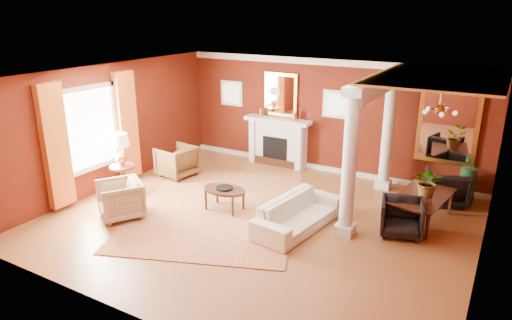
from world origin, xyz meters
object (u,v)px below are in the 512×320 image
Objects in this scene: dining_table at (423,201)px; sofa at (299,209)px; armchair_leopard at (177,160)px; coffee_table at (224,191)px; armchair_stripe at (120,198)px; side_table at (121,154)px.

sofa is at bearing 134.28° from dining_table.
armchair_leopard is at bearing 82.38° from sofa.
dining_table reaches higher than coffee_table.
armchair_stripe is (0.55, -2.47, -0.01)m from armchair_leopard.
armchair_leopard is 0.54× the size of dining_table.
armchair_stripe is at bearing 120.28° from sofa.
coffee_table is 4.02m from dining_table.
coffee_table is at bearing 119.96° from dining_table.
armchair_leopard is 1.62m from side_table.
armchair_leopard is 0.61× the size of side_table.
armchair_stripe is 1.42m from side_table.
side_table is 0.89× the size of dining_table.
sofa is 2.46× the size of armchair_stripe.
side_table is 6.58m from dining_table.
side_table is (-0.35, -1.50, 0.52)m from armchair_leopard.
sofa is 2.42× the size of armchair_leopard.
armchair_leopard is 5.94m from dining_table.
armchair_leopard reaches higher than coffee_table.
dining_table reaches higher than armchair_stripe.
coffee_table is (1.64, 1.34, 0.01)m from armchair_stripe.
coffee_table is at bearing 98.70° from sofa.
sofa is at bearing 54.67° from armchair_stripe.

